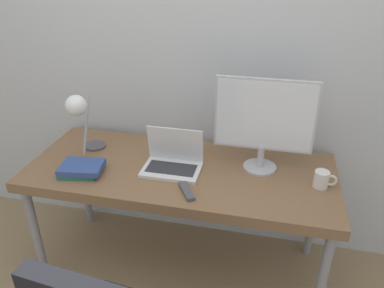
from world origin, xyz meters
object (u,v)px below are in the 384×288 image
at_px(laptop, 173,161).
at_px(book_stack, 81,168).
at_px(monitor, 264,120).
at_px(mug, 322,179).
at_px(desk_lamp, 79,112).

xyz_separation_m(laptop, book_stack, (-0.48, -0.15, -0.02)).
bearing_deg(monitor, mug, -20.84).
distance_m(monitor, desk_lamp, 1.03).
height_order(laptop, monitor, monitor).
bearing_deg(laptop, mug, -0.36).
xyz_separation_m(monitor, book_stack, (-0.96, -0.27, -0.27)).
height_order(laptop, mug, laptop).
height_order(desk_lamp, book_stack, desk_lamp).
distance_m(book_stack, mug, 1.30).
relative_size(laptop, mug, 2.73).
height_order(laptop, desk_lamp, desk_lamp).
height_order(monitor, book_stack, monitor).
bearing_deg(monitor, laptop, -166.11).
distance_m(monitor, book_stack, 1.04).
xyz_separation_m(monitor, mug, (0.32, -0.12, -0.25)).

